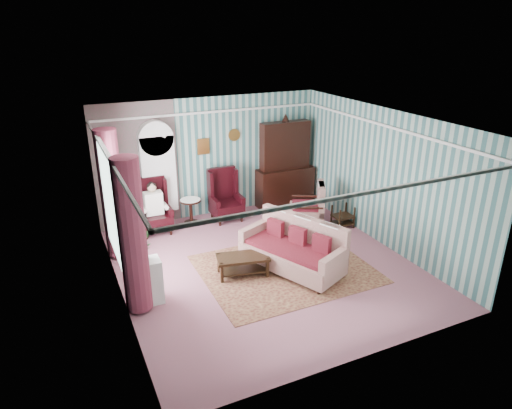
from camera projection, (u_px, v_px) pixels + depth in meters
name	position (u px, v px, depth m)	size (l,w,h in m)	color
floor	(265.00, 265.00, 9.06)	(6.00, 6.00, 0.00)	#995967
room_shell	(231.00, 171.00, 8.22)	(5.53, 6.02, 2.91)	#356160
bookcase	(159.00, 180.00, 10.51)	(0.80, 0.28, 2.24)	white
dresser_hutch	(286.00, 162.00, 11.66)	(1.50, 0.56, 2.36)	black
wingback_left	(154.00, 207.00, 10.27)	(0.76, 0.80, 1.25)	black
wingback_right	(226.00, 195.00, 10.95)	(0.76, 0.80, 1.25)	black
seated_woman	(154.00, 208.00, 10.28)	(0.44, 0.40, 1.18)	silver
round_side_table	(191.00, 211.00, 10.87)	(0.50, 0.50, 0.60)	black
nest_table	(343.00, 216.00, 10.68)	(0.45, 0.38, 0.54)	black
plant_stand	(145.00, 282.00, 7.73)	(0.55, 0.35, 0.80)	white
rug	(285.00, 269.00, 8.92)	(3.20, 2.60, 0.01)	#53221B
sofa	(292.00, 245.00, 8.71)	(2.03, 0.97, 1.08)	beige
floral_armchair	(307.00, 205.00, 10.69)	(0.86, 0.72, 1.00)	#B9B28F
coffee_table	(243.00, 266.00, 8.65)	(0.98, 0.49, 0.40)	black
potted_plant_a	(138.00, 252.00, 7.38)	(0.42, 0.36, 0.47)	#194A17
potted_plant_b	(142.00, 244.00, 7.62)	(0.28, 0.22, 0.50)	#275219
potted_plant_c	(138.00, 253.00, 7.49)	(0.19, 0.19, 0.34)	#19521C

